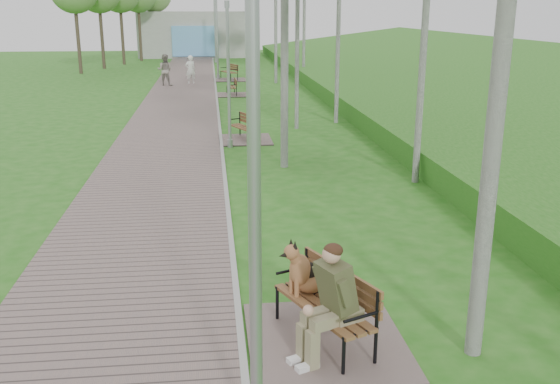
# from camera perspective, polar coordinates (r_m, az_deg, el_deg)

# --- Properties ---
(ground) EXTENTS (120.00, 120.00, 0.00)m
(ground) POSITION_cam_1_polar(r_m,az_deg,el_deg) (9.20, -3.82, -11.12)
(ground) COLOR #216414
(ground) RESTS_ON ground
(walkway) EXTENTS (3.50, 67.00, 0.04)m
(walkway) POSITION_cam_1_polar(r_m,az_deg,el_deg) (29.99, -9.15, 8.12)
(walkway) COLOR #74625E
(walkway) RESTS_ON ground
(kerb) EXTENTS (0.10, 67.00, 0.05)m
(kerb) POSITION_cam_1_polar(r_m,az_deg,el_deg) (29.95, -5.77, 8.24)
(kerb) COLOR #999993
(kerb) RESTS_ON ground
(embankment) EXTENTS (14.00, 70.00, 1.60)m
(embankment) POSITION_cam_1_polar(r_m,az_deg,el_deg) (31.02, 17.25, 7.83)
(embankment) COLOR #498330
(embankment) RESTS_ON ground
(building_north) EXTENTS (10.00, 5.20, 4.00)m
(building_north) POSITION_cam_1_polar(r_m,az_deg,el_deg) (59.18, -7.75, 14.10)
(building_north) COLOR #9E9E99
(building_north) RESTS_ON ground
(bench_main) EXTENTS (2.06, 2.28, 1.79)m
(bench_main) POSITION_cam_1_polar(r_m,az_deg,el_deg) (8.22, 3.65, -10.66)
(bench_main) COLOR #74625E
(bench_main) RESTS_ON ground
(bench_second) EXTENTS (1.75, 1.94, 1.07)m
(bench_second) POSITION_cam_1_polar(r_m,az_deg,el_deg) (20.99, -3.31, 5.27)
(bench_second) COLOR #74625E
(bench_second) RESTS_ON ground
(bench_third) EXTENTS (1.68, 1.86, 1.03)m
(bench_third) POSITION_cam_1_polar(r_m,az_deg,el_deg) (32.25, -4.43, 9.15)
(bench_third) COLOR #74625E
(bench_third) RESTS_ON ground
(bench_far) EXTENTS (1.97, 2.19, 1.21)m
(bench_far) POSITION_cam_1_polar(r_m,az_deg,el_deg) (39.22, -4.67, 10.49)
(bench_far) COLOR #74625E
(bench_far) RESTS_ON ground
(lamp_post_near) EXTENTS (0.20, 0.20, 5.28)m
(lamp_post_near) POSITION_cam_1_polar(r_m,az_deg,el_deg) (5.62, -2.33, -2.08)
(lamp_post_near) COLOR #9DA0A5
(lamp_post_near) RESTS_ON ground
(lamp_post_second) EXTENTS (0.17, 0.17, 4.48)m
(lamp_post_second) POSITION_cam_1_polar(r_m,az_deg,el_deg) (19.63, -4.72, 10.07)
(lamp_post_second) COLOR #9DA0A5
(lamp_post_second) RESTS_ON ground
(lamp_post_third) EXTENTS (0.20, 0.20, 5.18)m
(lamp_post_third) POSITION_cam_1_polar(r_m,az_deg,el_deg) (39.47, -5.76, 13.69)
(lamp_post_third) COLOR #9DA0A5
(lamp_post_third) RESTS_ON ground
(lamp_post_far) EXTENTS (0.21, 0.21, 5.40)m
(lamp_post_far) POSITION_cam_1_polar(r_m,az_deg,el_deg) (52.21, -5.95, 14.45)
(lamp_post_far) COLOR #9DA0A5
(lamp_post_far) RESTS_ON ground
(pedestrian_near) EXTENTS (0.70, 0.57, 1.65)m
(pedestrian_near) POSITION_cam_1_polar(r_m,az_deg,el_deg) (37.25, -8.19, 10.99)
(pedestrian_near) COLOR white
(pedestrian_near) RESTS_ON ground
(pedestrian_far) EXTENTS (1.00, 0.86, 1.79)m
(pedestrian_far) POSITION_cam_1_polar(r_m,az_deg,el_deg) (36.55, -10.48, 10.90)
(pedestrian_far) COLOR gray
(pedestrian_far) RESTS_ON ground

